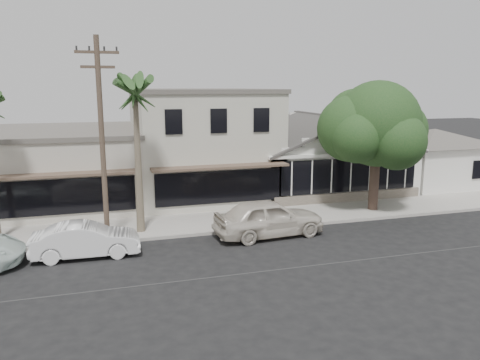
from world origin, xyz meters
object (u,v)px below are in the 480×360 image
object	(u,v)px
car_0	(269,218)
car_1	(86,240)
shade_tree	(374,126)
utility_pole	(102,136)

from	to	relation	value
car_0	car_1	world-z (taller)	car_0
shade_tree	car_0	bearing A→B (deg)	-159.35
car_1	shade_tree	size ratio (longest dim) A/B	0.60
utility_pole	car_1	world-z (taller)	utility_pole
utility_pole	car_1	size ratio (longest dim) A/B	2.09
car_0	car_1	xyz separation A→B (m)	(-8.13, -0.41, -0.17)
utility_pole	car_0	bearing A→B (deg)	-9.32
car_1	shade_tree	xyz separation A→B (m)	(15.14, 3.05, 4.05)
utility_pole	car_1	distance (m)	4.47
utility_pole	shade_tree	xyz separation A→B (m)	(14.28, 1.45, -0.02)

